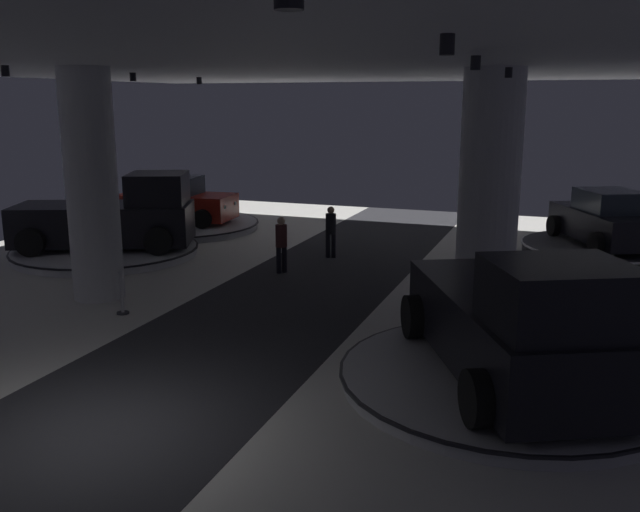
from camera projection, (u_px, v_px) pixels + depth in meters
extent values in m
cube|color=silver|center=(93.00, 437.00, 9.88)|extent=(24.00, 44.00, 0.05)
cube|color=#2D2D33|center=(92.00, 435.00, 9.88)|extent=(4.40, 44.00, 0.01)
cube|color=silver|center=(60.00, 35.00, 8.63)|extent=(24.00, 44.00, 0.10)
cylinder|color=black|center=(5.00, 71.00, 13.82)|extent=(0.16, 0.16, 0.22)
cylinder|color=black|center=(133.00, 77.00, 17.61)|extent=(0.16, 0.16, 0.22)
cylinder|color=black|center=(199.00, 81.00, 21.16)|extent=(0.16, 0.16, 0.22)
cylinder|color=black|center=(447.00, 44.00, 7.19)|extent=(0.16, 0.16, 0.22)
cylinder|color=black|center=(476.00, 63.00, 10.80)|extent=(0.16, 0.16, 0.22)
cylinder|color=black|center=(509.00, 73.00, 14.69)|extent=(0.16, 0.16, 0.22)
cylinder|color=black|center=(521.00, 78.00, 18.42)|extent=(0.16, 0.16, 0.22)
cylinder|color=silver|center=(489.00, 184.00, 16.58)|extent=(1.47, 1.47, 5.50)
cylinder|color=silver|center=(92.00, 186.00, 16.21)|extent=(1.21, 1.21, 5.50)
cylinder|color=#333338|center=(603.00, 250.00, 21.28)|extent=(4.85, 4.85, 0.36)
cylinder|color=white|center=(603.00, 245.00, 21.24)|extent=(4.95, 4.95, 0.05)
cube|color=black|center=(605.00, 225.00, 21.10)|extent=(3.44, 4.57, 0.90)
cube|color=#2D3842|center=(610.00, 202.00, 20.79)|extent=(2.23, 2.39, 0.70)
cylinder|color=black|center=(553.00, 226.00, 22.45)|extent=(0.49, 0.71, 0.68)
cylinder|color=black|center=(611.00, 225.00, 22.64)|extent=(0.49, 0.71, 0.68)
cylinder|color=black|center=(596.00, 243.00, 19.68)|extent=(0.49, 0.71, 0.68)
sphere|color=white|center=(561.00, 211.00, 23.02)|extent=(0.18, 0.18, 0.18)
sphere|color=white|center=(589.00, 210.00, 23.12)|extent=(0.18, 0.18, 0.18)
cylinder|color=silver|center=(106.00, 251.00, 21.25)|extent=(5.56, 5.57, 0.26)
cylinder|color=black|center=(106.00, 248.00, 21.22)|extent=(5.68, 5.68, 0.05)
cube|color=black|center=(104.00, 224.00, 21.05)|extent=(5.70, 4.00, 1.20)
cube|color=black|center=(158.00, 189.00, 20.89)|extent=(2.31, 2.41, 1.00)
cube|color=#28333D|center=(141.00, 189.00, 20.87)|extent=(0.75, 1.64, 0.75)
cylinder|color=black|center=(171.00, 227.00, 22.36)|extent=(0.88, 0.58, 0.84)
cylinder|color=black|center=(158.00, 241.00, 20.07)|extent=(0.88, 0.58, 0.84)
cylinder|color=black|center=(57.00, 228.00, 22.18)|extent=(0.88, 0.58, 0.84)
cylinder|color=black|center=(30.00, 242.00, 19.89)|extent=(0.88, 0.58, 0.84)
cylinder|color=#B7B7BC|center=(506.00, 379.00, 11.58)|extent=(5.57, 5.56, 0.25)
cylinder|color=black|center=(506.00, 373.00, 11.56)|extent=(5.68, 5.68, 0.05)
cube|color=black|center=(509.00, 330.00, 11.39)|extent=(4.24, 5.68, 1.20)
cube|color=black|center=(559.00, 298.00, 9.51)|extent=(2.46, 2.37, 1.00)
cube|color=#28333D|center=(544.00, 288.00, 10.00)|extent=(1.60, 0.85, 0.75)
cylinder|color=black|center=(635.00, 391.00, 9.79)|extent=(0.62, 0.88, 0.84)
cylinder|color=black|center=(476.00, 398.00, 9.54)|extent=(0.62, 0.88, 0.84)
cylinder|color=black|center=(530.00, 313.00, 13.38)|extent=(0.62, 0.88, 0.84)
cylinder|color=black|center=(412.00, 317.00, 13.13)|extent=(0.62, 0.88, 0.84)
cylinder|color=#B7B7BC|center=(179.00, 225.00, 25.62)|extent=(5.89, 5.89, 0.27)
cylinder|color=black|center=(178.00, 223.00, 25.59)|extent=(6.01, 6.01, 0.05)
cube|color=maroon|center=(178.00, 206.00, 25.45)|extent=(4.35, 2.19, 0.90)
cube|color=#2D3842|center=(173.00, 186.00, 25.32)|extent=(2.04, 1.73, 0.70)
cylinder|color=black|center=(224.00, 210.00, 26.10)|extent=(0.70, 0.28, 0.68)
cylinder|color=black|center=(202.00, 219.00, 24.22)|extent=(0.70, 0.28, 0.68)
cylinder|color=black|center=(156.00, 208.00, 26.80)|extent=(0.70, 0.28, 0.68)
cylinder|color=black|center=(130.00, 216.00, 24.92)|extent=(0.70, 0.28, 0.68)
sphere|color=white|center=(234.00, 203.00, 25.38)|extent=(0.18, 0.18, 0.18)
sphere|color=white|center=(224.00, 207.00, 24.45)|extent=(0.18, 0.18, 0.18)
cylinder|color=black|center=(279.00, 259.00, 19.02)|extent=(0.14, 0.14, 0.80)
cylinder|color=black|center=(284.00, 259.00, 19.11)|extent=(0.14, 0.14, 0.80)
cylinder|color=#472323|center=(281.00, 236.00, 18.92)|extent=(0.32, 0.32, 0.62)
sphere|color=beige|center=(281.00, 221.00, 18.83)|extent=(0.22, 0.22, 0.22)
cylinder|color=black|center=(334.00, 245.00, 20.90)|extent=(0.14, 0.14, 0.80)
cylinder|color=black|center=(328.00, 245.00, 20.91)|extent=(0.14, 0.14, 0.80)
cylinder|color=black|center=(331.00, 224.00, 20.76)|extent=(0.32, 0.32, 0.62)
sphere|color=tan|center=(331.00, 210.00, 20.66)|extent=(0.22, 0.22, 0.22)
cylinder|color=#333338|center=(123.00, 313.00, 15.49)|extent=(0.28, 0.28, 0.04)
cylinder|color=#B2B2B7|center=(122.00, 293.00, 15.39)|extent=(0.07, 0.07, 0.96)
sphere|color=#B2B2B7|center=(120.00, 273.00, 15.28)|extent=(0.10, 0.10, 0.10)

